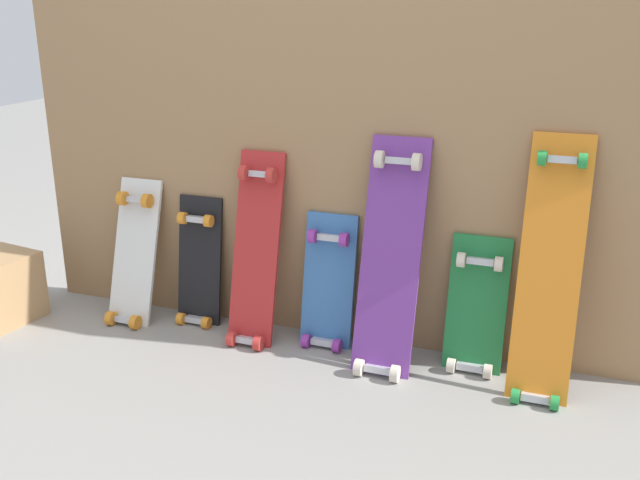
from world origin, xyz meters
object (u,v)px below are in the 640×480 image
Objects in this scene: skateboard_white at (134,260)px; skateboard_green at (476,314)px; skateboard_blue at (328,290)px; skateboard_black at (199,269)px; skateboard_purple at (390,266)px; skateboard_orange at (549,280)px; skateboard_red at (255,258)px.

skateboard_green is (1.42, 0.05, -0.05)m from skateboard_white.
skateboard_blue is 1.04× the size of skateboard_green.
skateboard_purple is (0.84, -0.09, 0.15)m from skateboard_black.
skateboard_white is 0.69× the size of skateboard_orange.
skateboard_orange is (1.10, -0.03, 0.07)m from skateboard_red.
skateboard_red is 0.31m from skateboard_blue.
skateboard_white reaches higher than skateboard_black.
skateboard_green is at bearing -0.75° from skateboard_black.
skateboard_purple is at bearing -167.25° from skateboard_green.
skateboard_orange reaches higher than skateboard_blue.
skateboard_purple reaches higher than skateboard_red.
skateboard_black is (0.27, 0.06, -0.03)m from skateboard_white.
skateboard_red reaches higher than skateboard_green.
skateboard_green is (0.31, 0.07, -0.17)m from skateboard_purple.
skateboard_white reaches higher than skateboard_green.
skateboard_blue is 0.65× the size of skateboard_purple.
skateboard_blue is at bearing -1.01° from skateboard_black.
skateboard_green is 0.31m from skateboard_orange.
skateboard_white is 0.81× the size of skateboard_red.
skateboard_purple is at bearing -5.82° from skateboard_black.
skateboard_purple is 0.55m from skateboard_orange.
skateboard_green is at bearing 164.19° from skateboard_orange.
skateboard_blue is 0.62× the size of skateboard_orange.
skateboard_white is 1.11× the size of skateboard_blue.
skateboard_green is (0.57, -0.00, -0.01)m from skateboard_blue.
skateboard_red reaches higher than skateboard_blue.
skateboard_blue is (0.57, -0.01, -0.01)m from skateboard_black.
skateboard_white is 1.09× the size of skateboard_black.
skateboard_red is 1.10m from skateboard_orange.
skateboard_red is 1.38× the size of skateboard_blue.
skateboard_orange reaches higher than skateboard_green.
skateboard_black is 0.67× the size of skateboard_purple.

